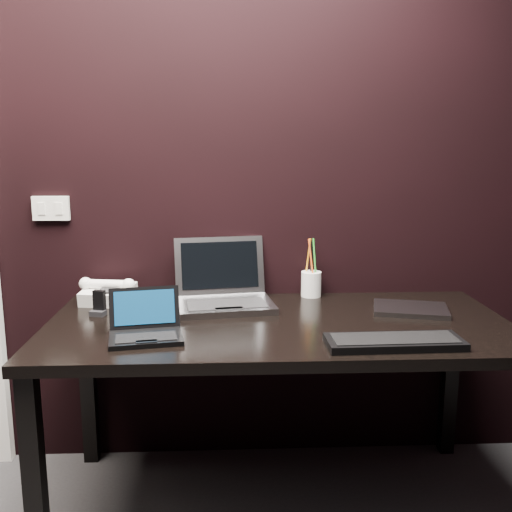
{
  "coord_description": "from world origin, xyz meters",
  "views": [
    {
      "loc": [
        0.12,
        -0.61,
        1.38
      ],
      "look_at": [
        0.21,
        1.35,
        1.0
      ],
      "focal_mm": 40.0,
      "sensor_mm": 36.0,
      "label": 1
    }
  ],
  "objects_px": {
    "closed_laptop": "(411,309)",
    "mobile_phone": "(99,306)",
    "netbook": "(146,329)",
    "pen_cup": "(311,283)",
    "desk_phone": "(108,293)",
    "desk": "(279,341)",
    "ext_keyboard": "(394,342)",
    "silver_laptop": "(224,294)"
  },
  "relations": [
    {
      "from": "closed_laptop",
      "to": "mobile_phone",
      "type": "relative_size",
      "value": 3.37
    },
    {
      "from": "netbook",
      "to": "pen_cup",
      "type": "xyz_separation_m",
      "value": [
        0.63,
        0.51,
        0.03
      ]
    },
    {
      "from": "netbook",
      "to": "pen_cup",
      "type": "relative_size",
      "value": 1.08
    },
    {
      "from": "desk_phone",
      "to": "netbook",
      "type": "bearing_deg",
      "value": -63.99
    },
    {
      "from": "desk",
      "to": "desk_phone",
      "type": "xyz_separation_m",
      "value": [
        -0.68,
        0.28,
        0.12
      ]
    },
    {
      "from": "pen_cup",
      "to": "desk_phone",
      "type": "bearing_deg",
      "value": -175.32
    },
    {
      "from": "desk_phone",
      "to": "mobile_phone",
      "type": "relative_size",
      "value": 2.55
    },
    {
      "from": "ext_keyboard",
      "to": "pen_cup",
      "type": "height_order",
      "value": "pen_cup"
    },
    {
      "from": "desk",
      "to": "ext_keyboard",
      "type": "height_order",
      "value": "ext_keyboard"
    },
    {
      "from": "silver_laptop",
      "to": "closed_laptop",
      "type": "height_order",
      "value": "silver_laptop"
    },
    {
      "from": "desk",
      "to": "pen_cup",
      "type": "xyz_separation_m",
      "value": [
        0.17,
        0.35,
        0.14
      ]
    },
    {
      "from": "silver_laptop",
      "to": "closed_laptop",
      "type": "bearing_deg",
      "value": -9.29
    },
    {
      "from": "ext_keyboard",
      "to": "pen_cup",
      "type": "relative_size",
      "value": 1.76
    },
    {
      "from": "mobile_phone",
      "to": "pen_cup",
      "type": "height_order",
      "value": "pen_cup"
    },
    {
      "from": "desk_phone",
      "to": "pen_cup",
      "type": "height_order",
      "value": "pen_cup"
    },
    {
      "from": "netbook",
      "to": "mobile_phone",
      "type": "height_order",
      "value": "netbook"
    },
    {
      "from": "desk",
      "to": "ext_keyboard",
      "type": "bearing_deg",
      "value": -38.45
    },
    {
      "from": "closed_laptop",
      "to": "pen_cup",
      "type": "bearing_deg",
      "value": 145.24
    },
    {
      "from": "closed_laptop",
      "to": "pen_cup",
      "type": "xyz_separation_m",
      "value": [
        -0.36,
        0.25,
        0.05
      ]
    },
    {
      "from": "pen_cup",
      "to": "netbook",
      "type": "bearing_deg",
      "value": -141.05
    },
    {
      "from": "ext_keyboard",
      "to": "closed_laptop",
      "type": "distance_m",
      "value": 0.42
    },
    {
      "from": "netbook",
      "to": "closed_laptop",
      "type": "height_order",
      "value": "netbook"
    },
    {
      "from": "desk_phone",
      "to": "pen_cup",
      "type": "distance_m",
      "value": 0.85
    },
    {
      "from": "closed_laptop",
      "to": "pen_cup",
      "type": "height_order",
      "value": "pen_cup"
    },
    {
      "from": "pen_cup",
      "to": "mobile_phone",
      "type": "bearing_deg",
      "value": -164.35
    },
    {
      "from": "netbook",
      "to": "desk_phone",
      "type": "xyz_separation_m",
      "value": [
        -0.22,
        0.44,
        0.01
      ]
    },
    {
      "from": "ext_keyboard",
      "to": "pen_cup",
      "type": "distance_m",
      "value": 0.66
    },
    {
      "from": "netbook",
      "to": "desk_phone",
      "type": "height_order",
      "value": "netbook"
    },
    {
      "from": "pen_cup",
      "to": "ext_keyboard",
      "type": "bearing_deg",
      "value": -73.83
    },
    {
      "from": "netbook",
      "to": "mobile_phone",
      "type": "xyz_separation_m",
      "value": [
        -0.22,
        0.27,
        0.0
      ]
    },
    {
      "from": "closed_laptop",
      "to": "mobile_phone",
      "type": "height_order",
      "value": "mobile_phone"
    },
    {
      "from": "netbook",
      "to": "silver_laptop",
      "type": "xyz_separation_m",
      "value": [
        0.26,
        0.38,
        0.02
      ]
    },
    {
      "from": "desk",
      "to": "silver_laptop",
      "type": "xyz_separation_m",
      "value": [
        -0.2,
        0.22,
        0.13
      ]
    },
    {
      "from": "ext_keyboard",
      "to": "desk_phone",
      "type": "bearing_deg",
      "value": 151.5
    },
    {
      "from": "desk_phone",
      "to": "mobile_phone",
      "type": "distance_m",
      "value": 0.17
    },
    {
      "from": "mobile_phone",
      "to": "desk_phone",
      "type": "bearing_deg",
      "value": 89.81
    },
    {
      "from": "desk",
      "to": "silver_laptop",
      "type": "bearing_deg",
      "value": 132.61
    },
    {
      "from": "desk",
      "to": "mobile_phone",
      "type": "height_order",
      "value": "mobile_phone"
    },
    {
      "from": "ext_keyboard",
      "to": "mobile_phone",
      "type": "relative_size",
      "value": 4.67
    },
    {
      "from": "desk",
      "to": "pen_cup",
      "type": "distance_m",
      "value": 0.41
    },
    {
      "from": "desk",
      "to": "desk_phone",
      "type": "distance_m",
      "value": 0.74
    },
    {
      "from": "closed_laptop",
      "to": "desk_phone",
      "type": "relative_size",
      "value": 1.32
    }
  ]
}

